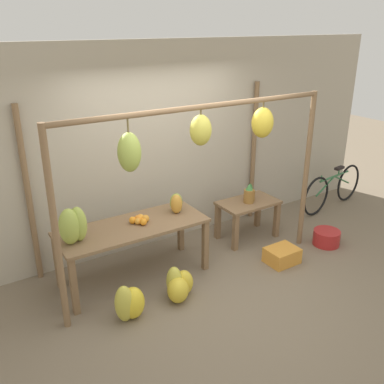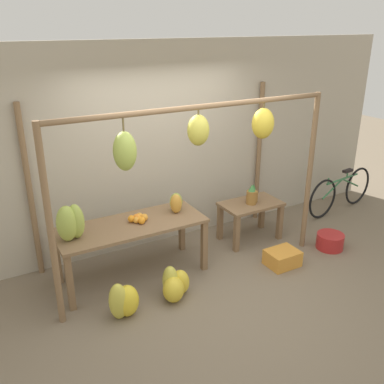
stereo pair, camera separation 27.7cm
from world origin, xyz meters
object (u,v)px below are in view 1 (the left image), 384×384
Objects in this scene: orange_pile at (140,220)px; blue_bucket at (326,238)px; banana_pile_ground_right at (179,285)px; fruit_crate_white at (282,255)px; pineapple_cluster at (249,194)px; banana_pile_on_table at (73,226)px; papaya_pile at (176,203)px; parked_bicycle at (333,188)px; banana_pile_ground_left at (129,303)px.

blue_bucket is at bearing -15.29° from orange_pile.
fruit_crate_white is (1.56, -0.06, -0.06)m from banana_pile_ground_right.
pineapple_cluster is (1.77, 0.07, -0.07)m from orange_pile.
banana_pile_on_table is 1.66× the size of papaya_pile.
orange_pile is at bearing -177.44° from parked_bicycle.
banana_pile_ground_left is 1.44m from papaya_pile.
pineapple_cluster is at bearing 1.70° from papaya_pile.
banana_pile_ground_right is at bearing -155.47° from pineapple_cluster.
banana_pile_on_table reaches higher than banana_pile_ground_right.
fruit_crate_white is at bearing -2.25° from banana_pile_ground_right.
orange_pile is at bearing -176.08° from papaya_pile.
parked_bicycle is (4.53, 0.23, -0.58)m from banana_pile_on_table.
orange_pile is 0.15× the size of parked_bicycle.
parked_bicycle reaches higher than banana_pile_ground_left.
papaya_pile is at bearing 60.73° from banana_pile_ground_right.
banana_pile_ground_left is 0.64m from banana_pile_ground_right.
orange_pile is 0.54m from papaya_pile.
parked_bicycle is at bearing 38.05° from blue_bucket.
parked_bicycle is at bearing 2.56° from orange_pile.
orange_pile reaches higher than banana_pile_ground_left.
papaya_pile is (1.04, 0.75, 0.65)m from banana_pile_ground_left.
banana_pile_on_table is 1.45× the size of pineapple_cluster.
banana_pile_ground_right is at bearing -32.52° from banana_pile_on_table.
banana_pile_on_table is at bearing 116.17° from banana_pile_ground_left.
pineapple_cluster is 2.46m from banana_pile_ground_left.
parked_bicycle is (1.12, 0.87, 0.24)m from blue_bucket.
pineapple_cluster is at bearing 2.94° from banana_pile_on_table.
parked_bicycle is at bearing 2.85° from banana_pile_on_table.
pineapple_cluster reaches higher than fruit_crate_white.
banana_pile_ground_right is 0.28× the size of parked_bicycle.
orange_pile is 0.95× the size of papaya_pile.
pineapple_cluster is 1.27m from blue_bucket.
banana_pile_on_table is 1.04m from banana_pile_ground_left.
orange_pile is at bearing 156.66° from fruit_crate_white.
orange_pile is 1.04m from banana_pile_ground_left.
banana_pile_on_table is 0.84m from orange_pile.
banana_pile_ground_right is 1.21× the size of blue_bucket.
banana_pile_ground_left is 0.27× the size of parked_bicycle.
orange_pile is 0.55× the size of banana_pile_ground_left.
orange_pile is 0.58× the size of fruit_crate_white.
pineapple_cluster is 1.97m from parked_bicycle.
papaya_pile reaches higher than parked_bicycle.
banana_pile_ground_left is 4.30m from parked_bicycle.
pineapple_cluster is 0.70× the size of fruit_crate_white.
banana_pile_ground_right is (0.14, -0.67, -0.60)m from orange_pile.
orange_pile is at bearing 164.71° from blue_bucket.
papaya_pile reaches higher than blue_bucket.
blue_bucket is (3.41, -0.65, -0.82)m from banana_pile_on_table.
banana_pile_on_table is 1.75× the size of orange_pile.
banana_pile_on_table is at bearing -175.83° from orange_pile.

